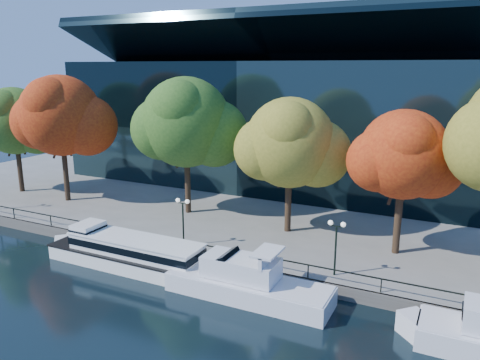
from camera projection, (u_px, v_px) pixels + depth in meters
The scene contains 13 objects.
ground at pixel (164, 281), 34.60m from camera, with size 160.00×160.00×0.00m, color black.
promenade at pixel (314, 175), 66.17m from camera, with size 90.00×67.08×1.00m.
railing at pixel (187, 242), 36.97m from camera, with size 88.20×0.08×0.99m.
convention_building at pixel (276, 120), 61.99m from camera, with size 50.00×24.57×21.43m.
tour_boat at pixel (127, 251), 36.95m from camera, with size 15.77×3.52×2.99m.
cruiser_near at pixel (242, 281), 32.05m from camera, with size 12.78×3.29×3.70m.
tree_0 at pixel (15, 122), 53.58m from camera, with size 9.62×7.89×12.20m.
tree_1 at pixel (61, 117), 49.63m from camera, with size 10.77×8.83×13.65m.
tree_2 at pixel (187, 124), 45.37m from camera, with size 11.01×9.03×13.55m.
tree_3 at pixel (291, 145), 40.22m from camera, with size 9.82×8.05×11.97m.
tree_4 at pixel (405, 157), 35.35m from camera, with size 8.59×7.04×11.39m.
lamp_1 at pixel (183, 211), 38.06m from camera, with size 1.26×0.36×4.03m.
lamp_2 at pixel (336, 235), 32.61m from camera, with size 1.26×0.36×4.03m.
Camera 1 is at (19.12, -26.06, 15.48)m, focal length 35.00 mm.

